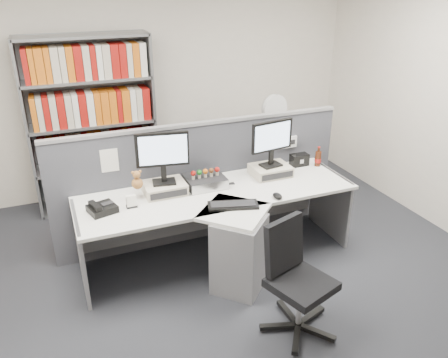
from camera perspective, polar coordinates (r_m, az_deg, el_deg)
name	(u,v)px	position (r m, az deg, el deg)	size (l,w,h in m)	color
ground	(253,307)	(3.99, 3.64, -15.81)	(5.50, 5.50, 0.00)	#303239
room_shell	(260,99)	(3.15, 4.50, 9.98)	(5.04, 5.54, 2.72)	silver
partition	(202,181)	(4.63, -2.73, -0.22)	(3.00, 0.08, 1.27)	#474850
desk	(226,227)	(4.17, 0.28, -6.11)	(2.60, 1.20, 0.72)	white
monitor_riser_left	(165,188)	(4.22, -7.49, -1.13)	(0.38, 0.31, 0.10)	beige
monitor_riser_right	(271,170)	(4.58, 5.89, 1.08)	(0.38, 0.31, 0.10)	beige
monitor_left	(163,154)	(4.09, -7.75, 3.20)	(0.48, 0.19, 0.49)	black
monitor_right	(272,140)	(4.46, 6.06, 4.96)	(0.46, 0.17, 0.47)	black
desktop_pc	(205,181)	(4.33, -2.42, -0.27)	(0.36, 0.33, 0.10)	black
figurines	(205,172)	(4.27, -2.37, 0.86)	(0.29, 0.05, 0.09)	beige
keyboard	(233,205)	(3.95, 1.14, -3.30)	(0.47, 0.28, 0.03)	black
mouse	(277,196)	(4.12, 6.75, -2.13)	(0.07, 0.12, 0.04)	black
desk_phone	(102,208)	(3.99, -15.17, -3.59)	(0.26, 0.25, 0.09)	black
desk_calendar	(131,202)	(4.01, -11.60, -2.87)	(0.09, 0.07, 0.11)	black
plush_toy	(137,181)	(4.09, -10.89, -0.25)	(0.10, 0.10, 0.18)	#9C6834
speaker	(299,160)	(4.85, 9.46, 2.40)	(0.19, 0.11, 0.13)	black
cola_bottle	(318,159)	(4.87, 11.75, 2.52)	(0.07, 0.07, 0.21)	#3F190A
shelving_unit	(93,127)	(5.43, -16.20, 6.31)	(1.41, 0.40, 2.00)	gray
filing_cabinet	(272,165)	(5.81, 6.02, 1.77)	(0.45, 0.61, 0.70)	gray
desk_fan	(274,112)	(5.58, 6.33, 8.44)	(0.34, 0.20, 0.56)	white
office_chair	(295,275)	(3.56, 8.89, -11.91)	(0.60, 0.58, 0.90)	silver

